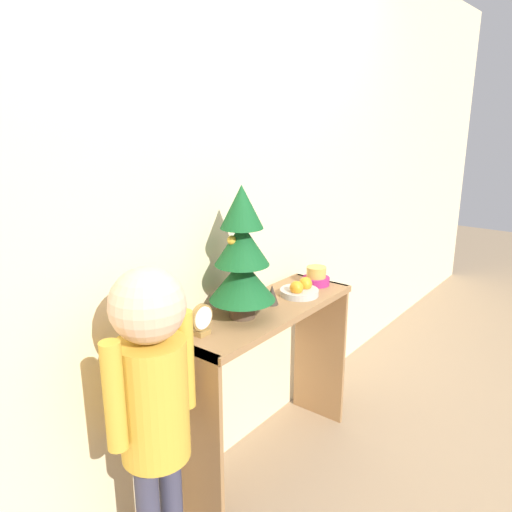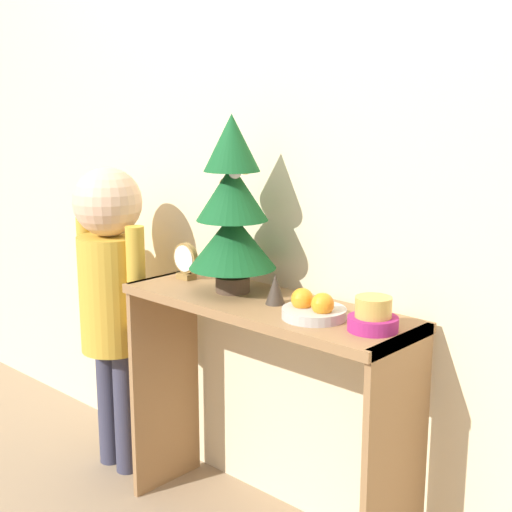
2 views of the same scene
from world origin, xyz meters
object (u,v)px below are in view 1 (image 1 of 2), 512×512
singing_bowl (316,277)px  desk_clock (202,320)px  mini_tree (242,255)px  fruit_bowl (300,290)px  figurine (272,295)px  child_figure (152,386)px

singing_bowl → desk_clock: bearing=177.3°
mini_tree → fruit_bowl: size_ratio=3.06×
mini_tree → desk_clock: mini_tree is taller
mini_tree → figurine: 0.30m
desk_clock → child_figure: bearing=-166.1°
fruit_bowl → child_figure: 0.93m
singing_bowl → fruit_bowl: bearing=-173.1°
singing_bowl → figurine: size_ratio=1.47×
fruit_bowl → mini_tree: bearing=172.3°
mini_tree → singing_bowl: bearing=-2.9°
singing_bowl → desk_clock: 0.78m
figurine → singing_bowl: bearing=-2.2°
child_figure → mini_tree: bearing=7.1°
figurine → desk_clock: bearing=176.8°
desk_clock → figurine: (0.43, -0.02, -0.02)m
fruit_bowl → figurine: bearing=168.4°
singing_bowl → mini_tree: bearing=177.1°
fruit_bowl → desk_clock: size_ratio=1.45×
fruit_bowl → desk_clock: bearing=174.3°
fruit_bowl → child_figure: (-0.92, -0.02, -0.07)m
child_figure → figurine: bearing=4.3°
fruit_bowl → singing_bowl: singing_bowl is taller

